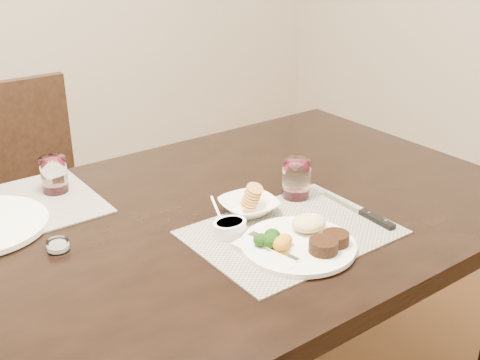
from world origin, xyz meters
TOP-DOWN VIEW (x-y plane):
  - dining_table at (0.00, 0.00)m, footprint 2.00×1.00m
  - chair_far at (0.00, 0.93)m, footprint 0.42×0.42m
  - placemat_near at (0.27, -0.19)m, footprint 0.46×0.34m
  - placemat_far at (-0.24, 0.33)m, footprint 0.46×0.34m
  - dinner_plate at (0.25, -0.25)m, footprint 0.26×0.26m
  - napkin_fork at (0.18, -0.23)m, footprint 0.12×0.18m
  - steak_knife at (0.47, -0.24)m, footprint 0.03×0.25m
  - cracker_bowl at (0.25, -0.05)m, footprint 0.15×0.15m
  - sauce_ramekin at (0.15, -0.11)m, footprint 0.08×0.12m
  - wine_glass_near at (0.41, -0.05)m, footprint 0.07×0.07m
  - wine_glass_far at (-0.09, 0.36)m, footprint 0.07×0.07m
  - salt_cellar at (-0.20, 0.06)m, footprint 0.05×0.05m

SIDE VIEW (x-z plane):
  - chair_far at x=0.00m, z-range 0.05..0.95m
  - dining_table at x=0.00m, z-range 0.29..1.04m
  - placemat_near at x=0.27m, z-range 0.75..0.75m
  - placemat_far at x=-0.24m, z-range 0.75..0.75m
  - steak_knife at x=0.47m, z-range 0.75..0.77m
  - napkin_fork at x=0.18m, z-range 0.75..0.77m
  - salt_cellar at x=-0.20m, z-range 0.75..0.77m
  - dinner_plate at x=0.25m, z-range 0.75..0.79m
  - sauce_ramekin at x=0.15m, z-range 0.74..0.81m
  - cracker_bowl at x=0.25m, z-range 0.74..0.80m
  - wine_glass_far at x=-0.09m, z-range 0.75..0.84m
  - wine_glass_near at x=0.41m, z-range 0.75..0.85m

